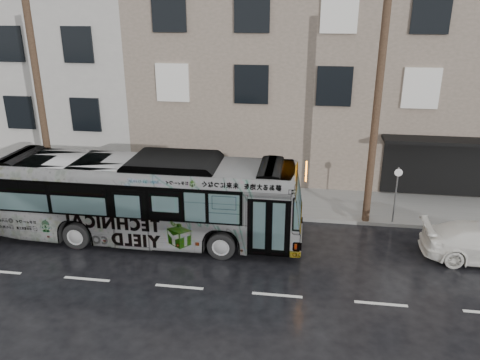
# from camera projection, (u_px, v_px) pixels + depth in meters

# --- Properties ---
(ground) EXTENTS (120.00, 120.00, 0.00)m
(ground) POSITION_uv_depth(u_px,v_px,m) (197.00, 250.00, 17.59)
(ground) COLOR black
(ground) RESTS_ON ground
(sidewalk) EXTENTS (90.00, 3.60, 0.15)m
(sidewalk) POSITION_uv_depth(u_px,v_px,m) (221.00, 199.00, 22.11)
(sidewalk) COLOR gray
(sidewalk) RESTS_ON ground
(building_taupe) EXTENTS (20.00, 12.00, 11.00)m
(building_taupe) POSITION_uv_depth(u_px,v_px,m) (330.00, 64.00, 26.77)
(building_taupe) COLOR gray
(building_taupe) RESTS_ON ground
(utility_pole_front) EXTENTS (0.30, 0.30, 9.00)m
(utility_pole_front) POSITION_uv_depth(u_px,v_px,m) (376.00, 115.00, 18.14)
(utility_pole_front) COLOR #4E3827
(utility_pole_front) RESTS_ON sidewalk
(utility_pole_rear) EXTENTS (0.30, 0.30, 9.00)m
(utility_pole_rear) POSITION_uv_depth(u_px,v_px,m) (41.00, 105.00, 20.06)
(utility_pole_rear) COLOR #4E3827
(utility_pole_rear) RESTS_ON sidewalk
(sign_post) EXTENTS (0.06, 0.06, 2.40)m
(sign_post) POSITION_uv_depth(u_px,v_px,m) (395.00, 195.00, 19.14)
(sign_post) COLOR slate
(sign_post) RESTS_ON sidewalk
(bus) EXTENTS (12.11, 2.86, 3.37)m
(bus) POSITION_uv_depth(u_px,v_px,m) (145.00, 198.00, 18.00)
(bus) COLOR #B2B2B2
(bus) RESTS_ON ground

